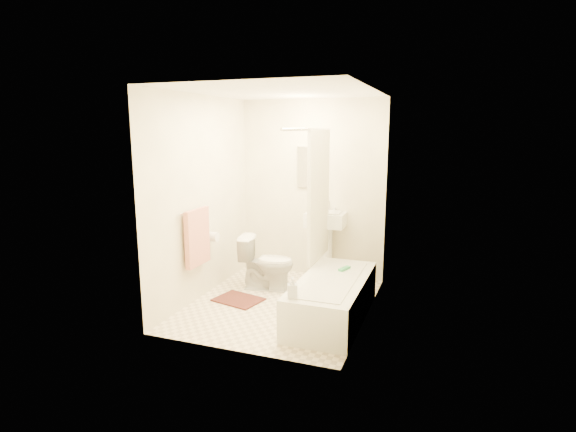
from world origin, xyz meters
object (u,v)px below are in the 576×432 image
(bath_mat, at_px, (238,300))
(toilet, at_px, (267,263))
(sink, at_px, (326,243))
(soap_bottle, at_px, (292,288))
(bathtub, at_px, (332,299))

(bath_mat, bearing_deg, toilet, 71.82)
(toilet, height_order, sink, sink)
(toilet, relative_size, bath_mat, 1.28)
(sink, relative_size, soap_bottle, 5.03)
(bath_mat, xyz_separation_m, soap_bottle, (0.95, -0.75, 0.53))
(sink, bearing_deg, bath_mat, -125.51)
(bathtub, bearing_deg, sink, 108.39)
(toilet, distance_m, soap_bottle, 1.49)
(toilet, xyz_separation_m, bathtub, (1.01, -0.61, -0.12))
(bathtub, bearing_deg, toilet, 149.10)
(bathtub, height_order, soap_bottle, soap_bottle)
(sink, xyz_separation_m, soap_bottle, (0.18, -1.88, 0.03))
(bathtub, bearing_deg, soap_bottle, -109.41)
(bathtub, relative_size, bath_mat, 2.89)
(sink, bearing_deg, toilet, -134.99)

